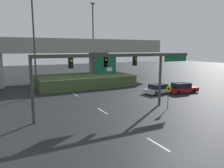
{
  "coord_description": "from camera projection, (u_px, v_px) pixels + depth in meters",
  "views": [
    {
      "loc": [
        -9.14,
        -9.48,
        6.43
      ],
      "look_at": [
        0.0,
        8.3,
        3.17
      ],
      "focal_mm": 35.0,
      "sensor_mm": 36.0,
      "label": 1
    }
  ],
  "objects": [
    {
      "name": "ground_plane",
      "position": [
        173.0,
        154.0,
        13.47
      ],
      "size": [
        160.0,
        160.0,
        0.0
      ],
      "primitive_type": "plane",
      "color": "black"
    },
    {
      "name": "lane_markings",
      "position": [
        87.0,
        102.0,
        26.61
      ],
      "size": [
        0.14,
        29.37,
        0.01
      ],
      "color": "silver",
      "rests_on": "ground"
    },
    {
      "name": "signal_gantry",
      "position": [
        117.0,
        64.0,
        21.86
      ],
      "size": [
        17.74,
        0.44,
        5.91
      ],
      "color": "#383D33",
      "rests_on": "ground"
    },
    {
      "name": "speed_limit_sign",
      "position": [
        168.0,
        94.0,
        23.27
      ],
      "size": [
        0.6,
        0.11,
        2.53
      ],
      "color": "#4C4C4C",
      "rests_on": "ground"
    },
    {
      "name": "highway_light_pole_near",
      "position": [
        34.0,
        38.0,
        30.74
      ],
      "size": [
        0.7,
        0.36,
        14.97
      ],
      "color": "#383D33",
      "rests_on": "ground"
    },
    {
      "name": "highway_light_pole_far",
      "position": [
        93.0,
        42.0,
        40.63
      ],
      "size": [
        0.7,
        0.36,
        14.62
      ],
      "color": "#383D33",
      "rests_on": "ground"
    },
    {
      "name": "overpass_bridge",
      "position": [
        53.0,
        51.0,
        41.4
      ],
      "size": [
        44.29,
        8.94,
        8.18
      ],
      "color": "gray",
      "rests_on": "ground"
    },
    {
      "name": "grass_embankment",
      "position": [
        84.0,
        81.0,
        37.89
      ],
      "size": [
        16.03,
        8.5,
        1.84
      ],
      "color": "#42562D",
      "rests_on": "ground"
    },
    {
      "name": "parked_sedan_near_right",
      "position": [
        159.0,
        89.0,
        31.63
      ],
      "size": [
        4.76,
        2.31,
        1.35
      ],
      "rotation": [
        0.0,
        0.0,
        0.09
      ],
      "color": "silver",
      "rests_on": "ground"
    },
    {
      "name": "parked_sedan_mid_right",
      "position": [
        182.0,
        88.0,
        31.97
      ],
      "size": [
        4.84,
        2.13,
        1.47
      ],
      "rotation": [
        0.0,
        0.0,
        -0.05
      ],
      "color": "maroon",
      "rests_on": "ground"
    }
  ]
}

